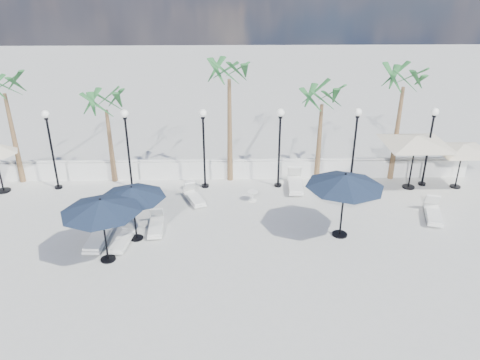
{
  "coord_description": "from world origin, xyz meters",
  "views": [
    {
      "loc": [
        1.23,
        -13.8,
        9.7
      ],
      "look_at": [
        1.62,
        3.98,
        1.5
      ],
      "focal_mm": 35.0,
      "sensor_mm": 36.0,
      "label": 1
    }
  ],
  "objects_px": {
    "lounger_4": "(156,225)",
    "lounger_6": "(433,213)",
    "lounger_5": "(295,184)",
    "lounger_2": "(194,197)",
    "parasol_navy_left": "(101,206)",
    "parasol_cream_sq_b": "(464,144)",
    "lounger_3": "(98,237)",
    "parasol_navy_right": "(345,181)",
    "lounger_1": "(122,240)",
    "parasol_navy_mid": "(132,193)",
    "parasol_cream_sq_a": "(417,136)"
  },
  "relations": [
    {
      "from": "parasol_cream_sq_a",
      "to": "parasol_navy_left",
      "type": "bearing_deg",
      "value": -156.05
    },
    {
      "from": "lounger_4",
      "to": "parasol_navy_mid",
      "type": "height_order",
      "value": "parasol_navy_mid"
    },
    {
      "from": "lounger_1",
      "to": "lounger_6",
      "type": "height_order",
      "value": "lounger_6"
    },
    {
      "from": "lounger_4",
      "to": "parasol_navy_mid",
      "type": "relative_size",
      "value": 0.68
    },
    {
      "from": "lounger_4",
      "to": "parasol_cream_sq_a",
      "type": "height_order",
      "value": "parasol_cream_sq_a"
    },
    {
      "from": "parasol_navy_left",
      "to": "parasol_navy_mid",
      "type": "bearing_deg",
      "value": 61.36
    },
    {
      "from": "lounger_3",
      "to": "parasol_navy_right",
      "type": "distance_m",
      "value": 9.6
    },
    {
      "from": "lounger_3",
      "to": "parasol_navy_right",
      "type": "relative_size",
      "value": 0.68
    },
    {
      "from": "parasol_navy_right",
      "to": "parasol_cream_sq_a",
      "type": "bearing_deg",
      "value": 45.12
    },
    {
      "from": "lounger_2",
      "to": "lounger_5",
      "type": "relative_size",
      "value": 0.85
    },
    {
      "from": "lounger_4",
      "to": "lounger_6",
      "type": "relative_size",
      "value": 0.88
    },
    {
      "from": "lounger_4",
      "to": "parasol_navy_left",
      "type": "xyz_separation_m",
      "value": [
        -1.44,
        -2.05,
        1.99
      ]
    },
    {
      "from": "lounger_3",
      "to": "parasol_cream_sq_b",
      "type": "distance_m",
      "value": 16.61
    },
    {
      "from": "lounger_5",
      "to": "lounger_6",
      "type": "bearing_deg",
      "value": -25.39
    },
    {
      "from": "lounger_1",
      "to": "parasol_cream_sq_b",
      "type": "relative_size",
      "value": 0.36
    },
    {
      "from": "lounger_6",
      "to": "parasol_cream_sq_b",
      "type": "distance_m",
      "value": 4.23
    },
    {
      "from": "lounger_2",
      "to": "parasol_cream_sq_b",
      "type": "xyz_separation_m",
      "value": [
        12.42,
        1.23,
        1.97
      ]
    },
    {
      "from": "lounger_3",
      "to": "lounger_6",
      "type": "height_order",
      "value": "lounger_3"
    },
    {
      "from": "lounger_2",
      "to": "parasol_cream_sq_a",
      "type": "bearing_deg",
      "value": -16.93
    },
    {
      "from": "lounger_6",
      "to": "parasol_cream_sq_a",
      "type": "distance_m",
      "value": 3.81
    },
    {
      "from": "lounger_5",
      "to": "lounger_6",
      "type": "distance_m",
      "value": 6.2
    },
    {
      "from": "parasol_cream_sq_a",
      "to": "parasol_cream_sq_b",
      "type": "distance_m",
      "value": 2.31
    },
    {
      "from": "lounger_2",
      "to": "lounger_6",
      "type": "height_order",
      "value": "lounger_6"
    },
    {
      "from": "lounger_3",
      "to": "lounger_4",
      "type": "relative_size",
      "value": 1.16
    },
    {
      "from": "lounger_5",
      "to": "parasol_cream_sq_b",
      "type": "bearing_deg",
      "value": 3.4
    },
    {
      "from": "lounger_3",
      "to": "parasol_navy_left",
      "type": "distance_m",
      "value": 2.35
    },
    {
      "from": "lounger_4",
      "to": "parasol_cream_sq_b",
      "type": "height_order",
      "value": "parasol_cream_sq_b"
    },
    {
      "from": "lounger_3",
      "to": "lounger_4",
      "type": "height_order",
      "value": "lounger_3"
    },
    {
      "from": "parasol_cream_sq_b",
      "to": "parasol_navy_mid",
      "type": "bearing_deg",
      "value": -163.29
    },
    {
      "from": "parasol_cream_sq_b",
      "to": "lounger_5",
      "type": "bearing_deg",
      "value": 179.83
    },
    {
      "from": "lounger_3",
      "to": "parasol_cream_sq_b",
      "type": "xyz_separation_m",
      "value": [
        15.85,
        4.59,
        1.93
      ]
    },
    {
      "from": "lounger_3",
      "to": "parasol_cream_sq_a",
      "type": "bearing_deg",
      "value": 21.62
    },
    {
      "from": "lounger_4",
      "to": "lounger_6",
      "type": "distance_m",
      "value": 11.52
    },
    {
      "from": "lounger_2",
      "to": "lounger_1",
      "type": "bearing_deg",
      "value": -149.19
    },
    {
      "from": "parasol_navy_mid",
      "to": "parasol_navy_right",
      "type": "xyz_separation_m",
      "value": [
        7.96,
        0.1,
        0.36
      ]
    },
    {
      "from": "lounger_2",
      "to": "lounger_4",
      "type": "height_order",
      "value": "lounger_4"
    },
    {
      "from": "lounger_5",
      "to": "parasol_cream_sq_b",
      "type": "distance_m",
      "value": 7.95
    },
    {
      "from": "lounger_6",
      "to": "parasol_navy_right",
      "type": "bearing_deg",
      "value": -147.63
    },
    {
      "from": "lounger_6",
      "to": "parasol_navy_right",
      "type": "relative_size",
      "value": 0.66
    },
    {
      "from": "parasol_navy_left",
      "to": "parasol_cream_sq_b",
      "type": "distance_m",
      "value": 16.28
    },
    {
      "from": "lounger_4",
      "to": "lounger_6",
      "type": "xyz_separation_m",
      "value": [
        11.5,
        0.73,
        0.02
      ]
    },
    {
      "from": "lounger_1",
      "to": "parasol_navy_mid",
      "type": "height_order",
      "value": "parasol_navy_mid"
    },
    {
      "from": "lounger_6",
      "to": "lounger_2",
      "type": "bearing_deg",
      "value": -174.11
    },
    {
      "from": "lounger_5",
      "to": "parasol_navy_right",
      "type": "xyz_separation_m",
      "value": [
        1.22,
        -4.26,
        2.1
      ]
    },
    {
      "from": "lounger_3",
      "to": "parasol_navy_right",
      "type": "bearing_deg",
      "value": 5.09
    },
    {
      "from": "lounger_1",
      "to": "parasol_navy_left",
      "type": "height_order",
      "value": "parasol_navy_left"
    },
    {
      "from": "lounger_4",
      "to": "parasol_navy_left",
      "type": "bearing_deg",
      "value": -128.95
    },
    {
      "from": "lounger_2",
      "to": "parasol_navy_right",
      "type": "bearing_deg",
      "value": -50.76
    },
    {
      "from": "lounger_4",
      "to": "lounger_6",
      "type": "bearing_deg",
      "value": -0.17
    },
    {
      "from": "parasol_navy_mid",
      "to": "parasol_cream_sq_b",
      "type": "distance_m",
      "value": 15.09
    }
  ]
}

